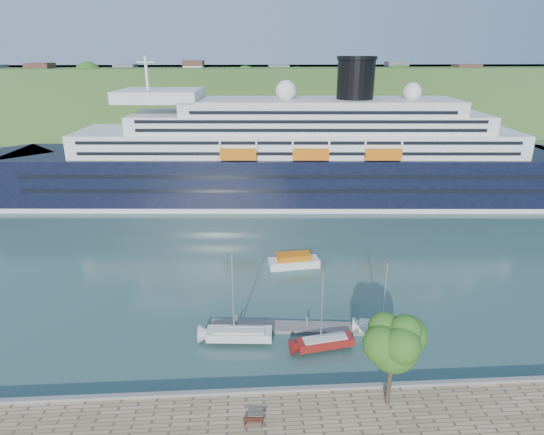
{
  "coord_description": "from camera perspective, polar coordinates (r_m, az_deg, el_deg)",
  "views": [
    {
      "loc": [
        -2.68,
        -32.5,
        29.24
      ],
      "look_at": [
        1.05,
        30.0,
        6.31
      ],
      "focal_mm": 30.0,
      "sensor_mm": 36.0,
      "label": 1
    }
  ],
  "objects": [
    {
      "name": "promenade_tree",
      "position": [
        40.15,
        14.83,
        -16.65
      ],
      "size": [
        5.62,
        5.62,
        9.3
      ],
      "primitive_type": null,
      "color": "#255C18",
      "rests_on": "promenade"
    },
    {
      "name": "tender_launch",
      "position": [
        65.68,
        2.75,
        -5.36
      ],
      "size": [
        7.58,
        3.35,
        2.03
      ],
      "primitive_type": null,
      "rotation": [
        0.0,
        0.0,
        0.12
      ],
      "color": "orange",
      "rests_on": "ground"
    },
    {
      "name": "ground",
      "position": [
        43.8,
        1.04,
        -21.77
      ],
      "size": [
        400.0,
        400.0,
        0.0
      ],
      "primitive_type": "plane",
      "color": "#2D504B",
      "rests_on": "ground"
    },
    {
      "name": "far_hillside",
      "position": [
        178.36,
        -2.62,
        14.55
      ],
      "size": [
        400.0,
        50.0,
        24.0
      ],
      "primitive_type": "cube",
      "color": "#3A6327",
      "rests_on": "ground"
    },
    {
      "name": "sailboat_red",
      "position": [
        47.31,
        6.81,
        -11.93
      ],
      "size": [
        6.81,
        2.98,
        8.51
      ],
      "primitive_type": null,
      "rotation": [
        0.0,
        0.0,
        0.18
      ],
      "color": "maroon",
      "rests_on": "ground"
    },
    {
      "name": "quay_coping",
      "position": [
        42.89,
        1.07,
        -20.8
      ],
      "size": [
        220.0,
        0.5,
        0.3
      ],
      "primitive_type": "cube",
      "color": "slate",
      "rests_on": "promenade"
    },
    {
      "name": "cruise_ship",
      "position": [
        92.35,
        1.71,
        10.78
      ],
      "size": [
        128.08,
        26.35,
        28.56
      ],
      "primitive_type": null,
      "rotation": [
        0.0,
        0.0,
        -0.06
      ],
      "color": "black",
      "rests_on": "ground"
    },
    {
      "name": "park_bench",
      "position": [
        39.83,
        -2.34,
        -23.98
      ],
      "size": [
        1.72,
        0.83,
        1.07
      ],
      "primitive_type": null,
      "rotation": [
        0.0,
        0.0,
        -0.09
      ],
      "color": "#402012",
      "rests_on": "promenade"
    },
    {
      "name": "floating_pontoon",
      "position": [
        52.35,
        2.16,
        -13.59
      ],
      "size": [
        17.91,
        4.02,
        0.4
      ],
      "primitive_type": null,
      "rotation": [
        0.0,
        0.0,
        -0.1
      ],
      "color": "gray",
      "rests_on": "ground"
    },
    {
      "name": "sailboat_white_near",
      "position": [
        47.8,
        -4.25,
        -10.5
      ],
      "size": [
        7.79,
        2.71,
        9.88
      ],
      "primitive_type": null,
      "rotation": [
        0.0,
        0.0,
        -0.08
      ],
      "color": "silver",
      "rests_on": "ground"
    },
    {
      "name": "sailboat_white_far",
      "position": [
        50.78,
        14.4,
        -10.23
      ],
      "size": [
        6.63,
        3.44,
        8.26
      ],
      "primitive_type": null,
      "rotation": [
        0.0,
        0.0,
        -0.27
      ],
      "color": "silver",
      "rests_on": "ground"
    }
  ]
}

